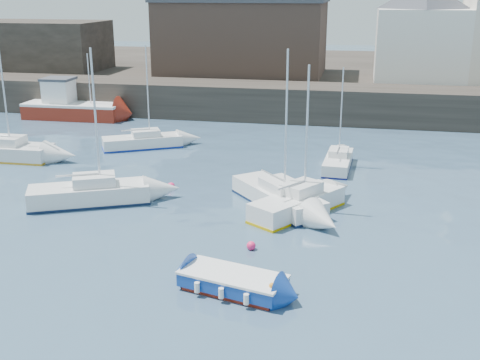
% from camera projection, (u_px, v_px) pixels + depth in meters
% --- Properties ---
extents(water, '(220.00, 220.00, 0.00)m').
position_uv_depth(water, '(171.00, 325.00, 20.65)').
color(water, '#2D4760').
rests_on(water, ground).
extents(quay_wall, '(90.00, 5.00, 3.00)m').
position_uv_depth(quay_wall, '(292.00, 102.00, 52.87)').
color(quay_wall, '#28231E').
rests_on(quay_wall, ground).
extents(land_strip, '(90.00, 32.00, 2.80)m').
position_uv_depth(land_strip, '(310.00, 76.00, 69.70)').
color(land_strip, '#28231E').
rests_on(land_strip, ground).
extents(bldg_east_d, '(11.14, 11.14, 8.95)m').
position_uv_depth(bldg_east_d, '(421.00, 31.00, 55.07)').
color(bldg_east_d, white).
rests_on(bldg_east_d, land_strip).
extents(warehouse, '(16.40, 10.40, 7.60)m').
position_uv_depth(warehouse, '(243.00, 35.00, 59.92)').
color(warehouse, '#3D2D26').
rests_on(warehouse, land_strip).
extents(bldg_west, '(14.00, 8.00, 5.00)m').
position_uv_depth(bldg_west, '(37.00, 45.00, 63.55)').
color(bldg_west, '#353028').
rests_on(bldg_west, land_strip).
extents(blue_dinghy, '(4.36, 2.70, 0.77)m').
position_uv_depth(blue_dinghy, '(233.00, 281.00, 22.83)').
color(blue_dinghy, maroon).
rests_on(blue_dinghy, ground).
extents(fishing_boat, '(8.70, 3.39, 5.73)m').
position_uv_depth(fishing_boat, '(71.00, 106.00, 53.37)').
color(fishing_boat, maroon).
rests_on(fishing_boat, ground).
extents(sailboat_a, '(6.60, 4.52, 8.24)m').
position_uv_depth(sailboat_a, '(90.00, 193.00, 32.18)').
color(sailboat_a, silver).
rests_on(sailboat_a, ground).
extents(sailboat_b, '(5.76, 6.21, 8.27)m').
position_uv_depth(sailboat_b, '(278.00, 196.00, 31.89)').
color(sailboat_b, silver).
rests_on(sailboat_b, ground).
extents(sailboat_c, '(4.72, 5.78, 7.55)m').
position_uv_depth(sailboat_c, '(298.00, 203.00, 30.77)').
color(sailboat_c, silver).
rests_on(sailboat_c, ground).
extents(sailboat_e, '(6.93, 2.31, 8.89)m').
position_uv_depth(sailboat_e, '(2.00, 151.00, 40.58)').
color(sailboat_e, silver).
rests_on(sailboat_e, ground).
extents(sailboat_f, '(1.82, 4.99, 6.39)m').
position_uv_depth(sailboat_f, '(338.00, 161.00, 38.57)').
color(sailboat_f, silver).
rests_on(sailboat_f, ground).
extents(sailboat_h, '(5.84, 4.32, 7.29)m').
position_uv_depth(sailboat_h, '(143.00, 141.00, 43.59)').
color(sailboat_h, silver).
rests_on(sailboat_h, ground).
extents(buoy_mid, '(0.41, 0.41, 0.41)m').
position_uv_depth(buoy_mid, '(251.00, 249.00, 26.66)').
color(buoy_mid, '#FF2361').
rests_on(buoy_mid, ground).
extents(buoy_far, '(0.44, 0.44, 0.44)m').
position_uv_depth(buoy_far, '(171.00, 189.00, 34.62)').
color(buoy_far, '#FF2361').
rests_on(buoy_far, ground).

